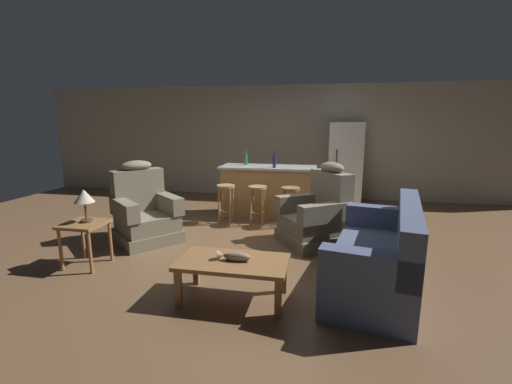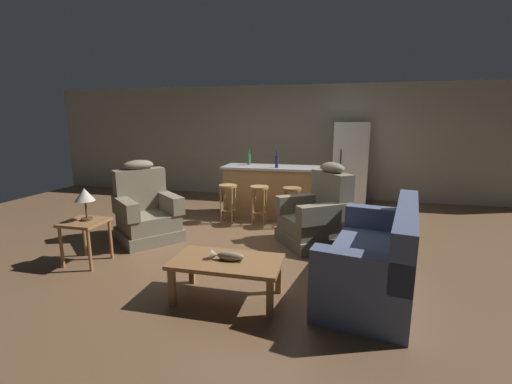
# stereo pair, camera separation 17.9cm
# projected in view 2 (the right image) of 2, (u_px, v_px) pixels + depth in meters

# --- Properties ---
(ground_plane) EXTENTS (12.00, 12.00, 0.00)m
(ground_plane) POSITION_uv_depth(u_px,v_px,m) (254.00, 237.00, 5.35)
(ground_plane) COLOR brown
(back_wall) EXTENTS (12.00, 0.05, 2.60)m
(back_wall) POSITION_uv_depth(u_px,v_px,m) (285.00, 142.00, 8.06)
(back_wall) COLOR #A89E89
(back_wall) RESTS_ON ground_plane
(coffee_table) EXTENTS (1.10, 0.60, 0.42)m
(coffee_table) POSITION_uv_depth(u_px,v_px,m) (227.00, 265.00, 3.44)
(coffee_table) COLOR olive
(coffee_table) RESTS_ON ground_plane
(fish_figurine) EXTENTS (0.34, 0.10, 0.10)m
(fish_figurine) POSITION_uv_depth(u_px,v_px,m) (227.00, 256.00, 3.41)
(fish_figurine) COLOR #4C3823
(fish_figurine) RESTS_ON coffee_table
(couch) EXTENTS (1.20, 2.03, 0.94)m
(couch) POSITION_uv_depth(u_px,v_px,m) (377.00, 259.00, 3.66)
(couch) COLOR #4C5675
(couch) RESTS_ON ground_plane
(recliner_near_lamp) EXTENTS (1.18, 1.18, 1.20)m
(recliner_near_lamp) POSITION_uv_depth(u_px,v_px,m) (146.00, 212.00, 5.23)
(recliner_near_lamp) COLOR #756B56
(recliner_near_lamp) RESTS_ON ground_plane
(recliner_near_island) EXTENTS (1.17, 1.17, 1.20)m
(recliner_near_island) POSITION_uv_depth(u_px,v_px,m) (318.00, 216.00, 5.02)
(recliner_near_island) COLOR #756B56
(recliner_near_island) RESTS_ON ground_plane
(end_table) EXTENTS (0.48, 0.48, 0.56)m
(end_table) POSITION_uv_depth(u_px,v_px,m) (85.00, 228.00, 4.30)
(end_table) COLOR olive
(end_table) RESTS_ON ground_plane
(table_lamp) EXTENTS (0.24, 0.24, 0.41)m
(table_lamp) POSITION_uv_depth(u_px,v_px,m) (85.00, 196.00, 4.25)
(table_lamp) COLOR #4C3823
(table_lamp) RESTS_ON end_table
(kitchen_island) EXTENTS (1.80, 0.70, 0.95)m
(kitchen_island) POSITION_uv_depth(u_px,v_px,m) (271.00, 191.00, 6.54)
(kitchen_island) COLOR #AD7F4C
(kitchen_island) RESTS_ON ground_plane
(bar_stool_left) EXTENTS (0.32, 0.32, 0.68)m
(bar_stool_left) POSITION_uv_depth(u_px,v_px,m) (228.00, 196.00, 6.08)
(bar_stool_left) COLOR #A87A47
(bar_stool_left) RESTS_ON ground_plane
(bar_stool_middle) EXTENTS (0.32, 0.32, 0.68)m
(bar_stool_middle) POSITION_uv_depth(u_px,v_px,m) (259.00, 198.00, 5.96)
(bar_stool_middle) COLOR #A87A47
(bar_stool_middle) RESTS_ON ground_plane
(bar_stool_right) EXTENTS (0.32, 0.32, 0.68)m
(bar_stool_right) POSITION_uv_depth(u_px,v_px,m) (292.00, 200.00, 5.83)
(bar_stool_right) COLOR olive
(bar_stool_right) RESTS_ON ground_plane
(refrigerator) EXTENTS (0.70, 0.69, 1.76)m
(refrigerator) POSITION_uv_depth(u_px,v_px,m) (349.00, 164.00, 7.27)
(refrigerator) COLOR white
(refrigerator) RESTS_ON ground_plane
(bottle_tall_green) EXTENTS (0.06, 0.06, 0.32)m
(bottle_tall_green) POSITION_uv_depth(u_px,v_px,m) (277.00, 161.00, 6.20)
(bottle_tall_green) COLOR #23284C
(bottle_tall_green) RESTS_ON kitchen_island
(bottle_short_amber) EXTENTS (0.07, 0.07, 0.29)m
(bottle_short_amber) POSITION_uv_depth(u_px,v_px,m) (249.00, 159.00, 6.67)
(bottle_short_amber) COLOR #2D6B38
(bottle_short_amber) RESTS_ON kitchen_island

